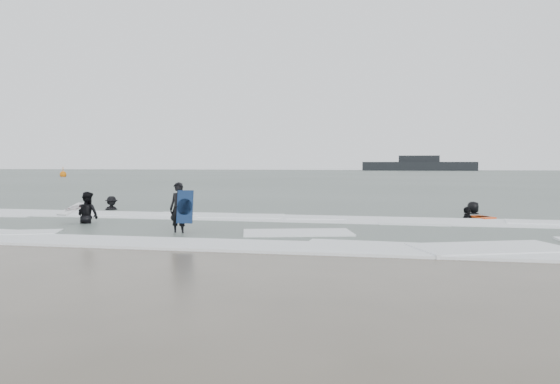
% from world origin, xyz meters
% --- Properties ---
extents(ground, '(320.00, 320.00, 0.00)m').
position_xyz_m(ground, '(0.00, 0.00, 0.00)').
color(ground, brown).
rests_on(ground, ground).
extents(sea, '(320.00, 320.00, 0.00)m').
position_xyz_m(sea, '(0.00, 80.00, 0.06)').
color(sea, '#47544C').
rests_on(sea, ground).
extents(surfer_centre, '(0.63, 0.48, 1.58)m').
position_xyz_m(surfer_centre, '(-2.24, 1.23, 0.00)').
color(surfer_centre, black).
rests_on(surfer_centre, ground).
extents(surfer_wading, '(0.97, 0.85, 1.69)m').
position_xyz_m(surfer_wading, '(-6.37, 3.12, 0.00)').
color(surfer_wading, black).
rests_on(surfer_wading, ground).
extents(surfer_breaker, '(1.10, 1.08, 1.52)m').
position_xyz_m(surfer_breaker, '(-8.26, 8.06, 0.00)').
color(surfer_breaker, black).
rests_on(surfer_breaker, ground).
extents(surfer_right_near, '(0.94, 0.96, 1.63)m').
position_xyz_m(surfer_right_near, '(6.64, 7.81, 0.00)').
color(surfer_right_near, black).
rests_on(surfer_right_near, ground).
extents(surfer_right_far, '(1.00, 0.91, 1.71)m').
position_xyz_m(surfer_right_far, '(7.06, 9.56, 0.00)').
color(surfer_right_far, black).
rests_on(surfer_right_far, ground).
extents(surf_foam, '(30.03, 9.06, 0.09)m').
position_xyz_m(surf_foam, '(0.00, 3.70, 0.04)').
color(surf_foam, white).
rests_on(surf_foam, ground).
extents(bodyboards, '(14.76, 7.19, 1.25)m').
position_xyz_m(bodyboards, '(-0.51, 3.87, 0.50)').
color(bodyboards, '#0E2144').
rests_on(bodyboards, ground).
extents(buoy, '(1.00, 1.00, 1.65)m').
position_xyz_m(buoy, '(-46.51, 61.25, 0.42)').
color(buoy, '#CF6209').
rests_on(buoy, ground).
extents(vessel_horizon, '(31.93, 5.70, 4.33)m').
position_xyz_m(vessel_horizon, '(9.71, 148.68, 1.61)').
color(vessel_horizon, black).
rests_on(vessel_horizon, ground).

